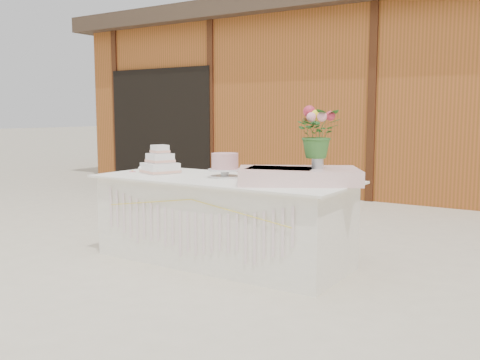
# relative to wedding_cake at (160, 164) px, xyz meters

# --- Properties ---
(ground) EXTENTS (80.00, 80.00, 0.00)m
(ground) POSITION_rel_wedding_cake_xyz_m (0.73, 0.00, -0.86)
(ground) COLOR beige
(ground) RESTS_ON ground
(barn) EXTENTS (12.60, 4.60, 3.30)m
(barn) POSITION_rel_wedding_cake_xyz_m (0.72, 6.00, 0.81)
(barn) COLOR #9A4A20
(barn) RESTS_ON ground
(cake_table) EXTENTS (2.40, 1.00, 0.77)m
(cake_table) POSITION_rel_wedding_cake_xyz_m (0.73, -0.00, -0.48)
(cake_table) COLOR white
(cake_table) RESTS_ON ground
(wedding_cake) EXTENTS (0.40, 0.40, 0.28)m
(wedding_cake) POSITION_rel_wedding_cake_xyz_m (0.00, 0.00, 0.00)
(wedding_cake) COLOR white
(wedding_cake) RESTS_ON cake_table
(pink_cake_stand) EXTENTS (0.31, 0.31, 0.22)m
(pink_cake_stand) POSITION_rel_wedding_cake_xyz_m (0.73, 0.05, 0.03)
(pink_cake_stand) COLOR silver
(pink_cake_stand) RESTS_ON cake_table
(satin_runner) EXTENTS (1.14, 0.99, 0.13)m
(satin_runner) POSITION_rel_wedding_cake_xyz_m (1.47, 0.05, -0.03)
(satin_runner) COLOR beige
(satin_runner) RESTS_ON cake_table
(flower_vase) EXTENTS (0.10, 0.10, 0.14)m
(flower_vase) POSITION_rel_wedding_cake_xyz_m (1.62, 0.11, 0.10)
(flower_vase) COLOR silver
(flower_vase) RESTS_ON satin_runner
(bouquet) EXTENTS (0.47, 0.46, 0.40)m
(bouquet) POSITION_rel_wedding_cake_xyz_m (1.62, 0.11, 0.37)
(bouquet) COLOR #346B2A
(bouquet) RESTS_ON flower_vase
(loose_flowers) EXTENTS (0.14, 0.32, 0.02)m
(loose_flowers) POSITION_rel_wedding_cake_xyz_m (-0.25, 0.07, -0.09)
(loose_flowers) COLOR pink
(loose_flowers) RESTS_ON cake_table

